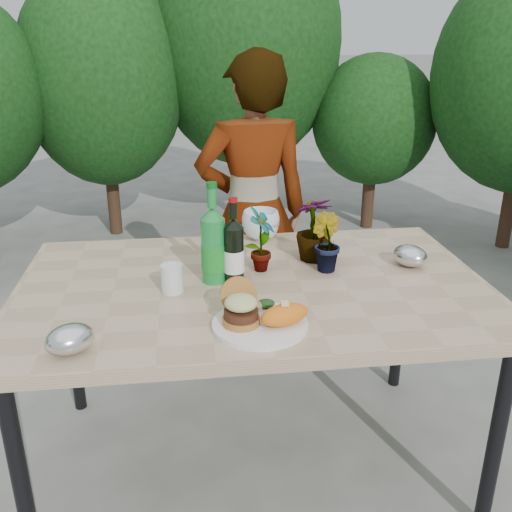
{
  "coord_description": "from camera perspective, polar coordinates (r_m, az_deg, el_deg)",
  "views": [
    {
      "loc": [
        -0.21,
        -1.77,
        1.55
      ],
      "look_at": [
        0.0,
        -0.08,
        0.88
      ],
      "focal_mm": 40.0,
      "sensor_mm": 36.0,
      "label": 1
    }
  ],
  "objects": [
    {
      "name": "plastic_cup",
      "position": [
        1.89,
        -8.4,
        -2.24
      ],
      "size": [
        0.07,
        0.07,
        0.09
      ],
      "primitive_type": "cylinder",
      "color": "silver",
      "rests_on": "patio_table"
    },
    {
      "name": "shrub_hedge",
      "position": [
        3.56,
        4.97,
        15.79
      ],
      "size": [
        6.86,
        5.25,
        2.48
      ],
      "color": "#382316",
      "rests_on": "ground"
    },
    {
      "name": "foil_packet_right",
      "position": [
        2.16,
        15.15,
        0.03
      ],
      "size": [
        0.16,
        0.17,
        0.08
      ],
      "primitive_type": "ellipsoid",
      "rotation": [
        0.0,
        0.0,
        2.13
      ],
      "color": "silver",
      "rests_on": "patio_table"
    },
    {
      "name": "foil_packet_left",
      "position": [
        1.61,
        -18.09,
        -7.88
      ],
      "size": [
        0.17,
        0.16,
        0.08
      ],
      "primitive_type": "ellipsoid",
      "rotation": [
        0.0,
        0.0,
        0.58
      ],
      "color": "silver",
      "rests_on": "patio_table"
    },
    {
      "name": "seedling_left",
      "position": [
        2.01,
        0.49,
        1.66
      ],
      "size": [
        0.13,
        0.15,
        0.24
      ],
      "primitive_type": "imported",
      "rotation": [
        0.0,
        0.0,
        1.07
      ],
      "color": "#23551D",
      "rests_on": "patio_table"
    },
    {
      "name": "seedling_right",
      "position": [
        2.12,
        5.83,
        2.74
      ],
      "size": [
        0.16,
        0.16,
        0.24
      ],
      "primitive_type": "imported",
      "rotation": [
        0.0,
        0.0,
        3.36
      ],
      "color": "#25501B",
      "rests_on": "patio_table"
    },
    {
      "name": "wine_bottle",
      "position": [
        1.92,
        -2.24,
        0.42
      ],
      "size": [
        0.07,
        0.07,
        0.3
      ],
      "rotation": [
        0.0,
        0.0,
        -0.37
      ],
      "color": "black",
      "rests_on": "patio_table"
    },
    {
      "name": "sweet_potato",
      "position": [
        1.64,
        2.86,
        -5.89
      ],
      "size": [
        0.17,
        0.12,
        0.06
      ],
      "primitive_type": "ellipsoid",
      "rotation": [
        0.0,
        0.0,
        0.35
      ],
      "color": "orange",
      "rests_on": "dinner_plate"
    },
    {
      "name": "burger_stack",
      "position": [
        1.66,
        -1.58,
        -5.08
      ],
      "size": [
        0.11,
        0.16,
        0.11
      ],
      "color": "#B7722D",
      "rests_on": "dinner_plate"
    },
    {
      "name": "seedling_mid",
      "position": [
        2.04,
        6.96,
        1.35
      ],
      "size": [
        0.13,
        0.14,
        0.21
      ],
      "primitive_type": "imported",
      "rotation": [
        0.0,
        0.0,
        2.02
      ],
      "color": "#20541D",
      "rests_on": "patio_table"
    },
    {
      "name": "ground",
      "position": [
        2.36,
        -0.26,
        -19.52
      ],
      "size": [
        80.0,
        80.0,
        0.0
      ],
      "primitive_type": "plane",
      "color": "slate",
      "rests_on": "ground"
    },
    {
      "name": "sparkling_water",
      "position": [
        1.92,
        -4.29,
        0.96
      ],
      "size": [
        0.08,
        0.08,
        0.35
      ],
      "rotation": [
        0.0,
        0.0,
        -0.15
      ],
      "color": "#188532",
      "rests_on": "patio_table"
    },
    {
      "name": "dinner_plate",
      "position": [
        1.67,
        0.4,
        -6.89
      ],
      "size": [
        0.28,
        0.28,
        0.01
      ],
      "primitive_type": "cylinder",
      "color": "white",
      "rests_on": "patio_table"
    },
    {
      "name": "patio_table",
      "position": [
        1.98,
        -0.29,
        -4.21
      ],
      "size": [
        1.6,
        1.0,
        0.75
      ],
      "color": "tan",
      "rests_on": "ground"
    },
    {
      "name": "person",
      "position": [
        2.71,
        -0.31,
        4.24
      ],
      "size": [
        0.57,
        0.4,
        1.49
      ],
      "primitive_type": "imported",
      "rotation": [
        0.0,
        0.0,
        3.22
      ],
      "color": "#A26651",
      "rests_on": "ground"
    },
    {
      "name": "grilled_veg",
      "position": [
        1.74,
        0.57,
        -4.83
      ],
      "size": [
        0.08,
        0.05,
        0.03
      ],
      "color": "olive",
      "rests_on": "dinner_plate"
    },
    {
      "name": "blue_bowl",
      "position": [
        2.35,
        0.48,
        3.14
      ],
      "size": [
        0.19,
        0.19,
        0.12
      ],
      "primitive_type": "imported",
      "rotation": [
        0.0,
        0.0,
        0.29
      ],
      "color": "white",
      "rests_on": "patio_table"
    }
  ]
}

